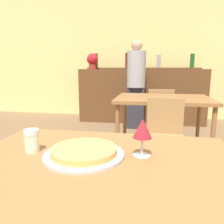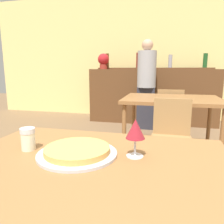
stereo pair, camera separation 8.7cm
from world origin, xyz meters
The scene contains 12 objects.
wall_back centered at (0.00, 4.45, 1.40)m, with size 8.00×0.05×2.80m.
dining_table_near centered at (0.00, 0.00, 0.68)m, with size 1.11×0.90×0.76m.
dining_table_far centered at (0.35, 2.10, 0.69)m, with size 1.18×0.87×0.77m.
bar_counter centered at (0.00, 3.95, 0.56)m, with size 2.60×0.56×1.12m.
bar_back_shelf centered at (0.02, 4.09, 1.18)m, with size 2.39×0.24×0.34m.
chair_far_side_front centered at (0.35, 1.49, 0.48)m, with size 0.40×0.40×0.82m.
chair_far_side_back centered at (0.35, 2.71, 0.48)m, with size 0.40×0.40×0.82m.
pizza_tray centered at (-0.08, 0.09, 0.78)m, with size 0.34×0.34×0.04m.
cheese_shaker centered at (-0.31, 0.10, 0.81)m, with size 0.07×0.07×0.10m.
person_standing centered at (-0.08, 3.37, 0.89)m, with size 0.34×0.34×1.64m.
wine_glass centered at (0.16, 0.14, 0.88)m, with size 0.08×0.08×0.16m.
potted_plant centered at (-1.05, 3.90, 1.30)m, with size 0.24×0.24×0.33m.
Camera 1 is at (0.19, -0.73, 1.12)m, focal length 35.00 mm.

